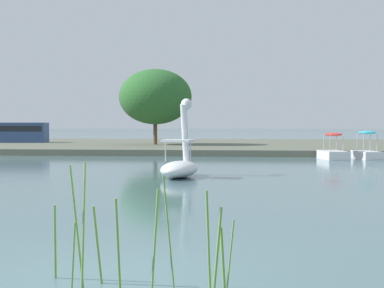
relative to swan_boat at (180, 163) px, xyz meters
name	(u,v)px	position (x,y,z in m)	size (l,w,h in m)	color
ground_plane	(104,279)	(0.56, -13.09, -0.54)	(468.44, 468.44, 0.00)	slate
shore_bank_far	(221,145)	(0.56, 25.34, -0.34)	(118.01, 25.35, 0.41)	#5B6051
swan_boat	(180,163)	(0.00, 0.00, 0.00)	(1.67, 2.83, 3.08)	white
pedal_boat_red	(333,152)	(7.71, 11.15, -0.10)	(1.59, 2.54, 1.55)	white
pedal_boat_cyan	(367,151)	(9.69, 11.40, -0.08)	(1.50, 2.30, 1.66)	white
tree_broadleaf_behind_dock	(155,97)	(-4.58, 21.54, 3.71)	(8.21, 8.12, 6.08)	brown
parked_van	(21,132)	(-17.35, 24.94, 0.83)	(4.73, 2.12, 1.78)	navy
reed_clump_foreground	(139,245)	(1.14, -13.66, 0.06)	(2.38, 1.07, 1.57)	#669942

